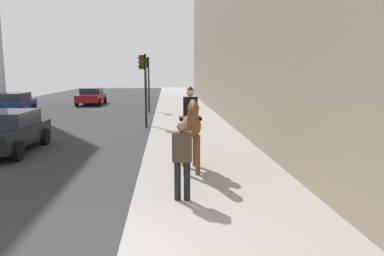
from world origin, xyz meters
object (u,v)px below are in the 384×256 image
Objects in this scene: mounted_horse_near at (191,124)px; traffic_light_far_curb at (147,75)px; traffic_light_near_curb at (144,79)px; car_far_lane at (91,96)px; pedestrian_greeting at (182,155)px; car_mid_lane at (12,103)px; car_near_lane at (8,131)px.

traffic_light_far_curb reaches higher than mounted_horse_near.
car_far_lane is at bearing 21.70° from traffic_light_near_curb.
car_mid_lane is (17.56, 10.57, -0.34)m from pedestrian_greeting.
car_near_lane is 0.93× the size of car_mid_lane.
car_near_lane is 0.99× the size of car_far_lane.
mounted_horse_near is 7.19m from car_near_lane.
car_near_lane is (3.44, 6.28, -0.67)m from mounted_horse_near.
mounted_horse_near is 0.60× the size of traffic_light_far_curb.
mounted_horse_near is 2.33m from pedestrian_greeting.
traffic_light_far_curb is (-6.51, -5.20, 1.84)m from car_far_lane.
car_mid_lane is 8.07m from car_far_lane.
traffic_light_near_curb is (-6.34, -9.13, 1.74)m from car_mid_lane.
traffic_light_far_curb reaches higher than car_mid_lane.
traffic_light_far_curb is at bearing 161.23° from car_near_lane.
pedestrian_greeting is 8.26m from car_near_lane.
mounted_horse_near is 0.51× the size of car_mid_lane.
pedestrian_greeting is 25.63m from car_far_lane.
mounted_horse_near is 9.17m from traffic_light_near_curb.
car_far_lane is at bearing -176.97° from car_near_lane.
pedestrian_greeting is at bearing -172.67° from traffic_light_near_curb.
mounted_horse_near is at bearing 32.68° from car_mid_lane.
car_near_lane is at bearing 160.81° from traffic_light_far_curb.
pedestrian_greeting is at bearing 28.21° from car_mid_lane.
mounted_horse_near is 0.55× the size of car_near_lane.
traffic_light_far_curb is (12.46, -4.34, 1.83)m from car_near_lane.
pedestrian_greeting is 0.40× the size of car_near_lane.
traffic_light_far_curb reaches higher than traffic_light_near_curb.
car_mid_lane is 1.18× the size of traffic_light_far_curb.
traffic_light_near_curb is at bearing 52.36° from car_mid_lane.
car_mid_lane is 1.06× the size of car_far_lane.
traffic_light_near_curb reaches higher than pedestrian_greeting.
car_far_lane is (24.70, 6.81, -0.35)m from pedestrian_greeting.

